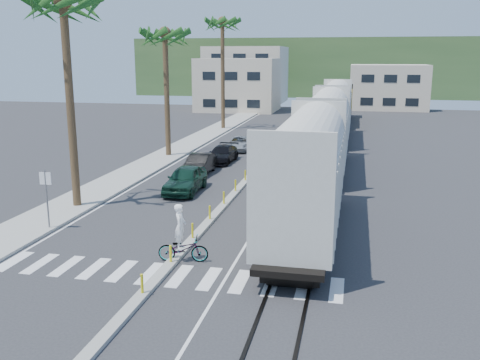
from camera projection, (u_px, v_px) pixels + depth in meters
name	position (u px, v px, depth m)	size (l,w,h in m)	color
ground	(179.00, 256.00, 22.70)	(140.00, 140.00, 0.00)	#28282B
sidewalk	(178.00, 150.00, 48.24)	(3.00, 90.00, 0.15)	gray
rails	(330.00, 150.00, 48.33)	(1.56, 100.00, 0.06)	black
median	(261.00, 164.00, 41.69)	(0.45, 60.00, 0.85)	gray
crosswalk	(162.00, 274.00, 20.80)	(14.00, 2.20, 0.01)	silver
lane_markings	(247.00, 153.00, 46.95)	(9.42, 90.00, 0.01)	silver
freight_train	(330.00, 123.00, 44.35)	(3.00, 60.94, 5.85)	beige
palm_trees	(170.00, 25.00, 43.54)	(3.50, 37.20, 13.75)	brown
street_sign	(46.00, 191.00, 25.66)	(0.60, 0.08, 3.00)	slate
buildings	(277.00, 80.00, 91.26)	(38.00, 27.00, 10.00)	beige
hillside	(325.00, 67.00, 116.56)	(80.00, 20.00, 12.00)	#385628
car_lead	(185.00, 179.00, 33.29)	(2.00, 4.82, 1.63)	#103224
car_second	(199.00, 164.00, 38.40)	(1.58, 4.39, 1.44)	black
car_third	(222.00, 154.00, 42.72)	(2.00, 4.63, 1.33)	black
car_rear	(240.00, 143.00, 48.25)	(2.30, 4.63, 1.26)	#A8AAAD
cyclist	(182.00, 243.00, 22.00)	(1.30, 2.28, 2.45)	#9EA0A5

